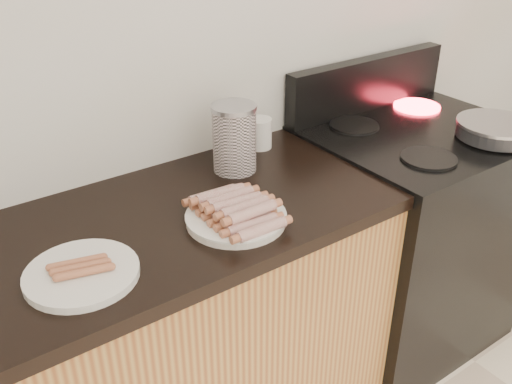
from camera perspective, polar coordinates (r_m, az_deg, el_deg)
wall_back at (r=1.76m, az=-7.74°, el=15.38°), size 4.00×0.04×2.60m
stove at (r=2.34m, az=14.75°, el=-4.40°), size 0.76×0.65×0.91m
stove_panel at (r=2.27m, az=11.07°, el=10.58°), size 0.76×0.06×0.20m
burner_near_left at (r=1.91m, az=16.89°, el=3.25°), size 0.18×0.18×0.01m
burner_near_right at (r=2.18m, az=22.57°, el=5.38°), size 0.18×0.18×0.01m
burner_far_left at (r=2.11m, az=9.80°, el=6.57°), size 0.18×0.18×0.01m
burner_far_right at (r=2.36m, az=15.78°, el=8.24°), size 0.18×0.18×0.01m
frying_pan at (r=2.13m, az=22.99°, el=5.79°), size 0.27×0.45×0.06m
main_plate at (r=1.52m, az=-2.01°, el=-2.71°), size 0.27×0.27×0.02m
side_plate at (r=1.38m, az=-17.02°, el=-7.82°), size 0.29×0.29×0.02m
hotdog_pile at (r=1.50m, az=-2.03°, el=-1.62°), size 0.14×0.26×0.06m
plain_sausages at (r=1.37m, az=-17.13°, el=-7.19°), size 0.12×0.10×0.02m
canister at (r=1.75m, az=-2.17°, el=5.40°), size 0.14×0.14×0.21m
mug at (r=1.93m, az=0.37°, el=5.91°), size 0.11×0.11×0.10m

